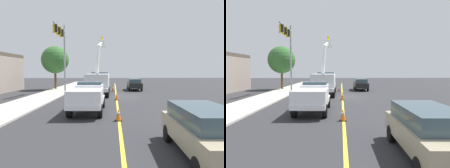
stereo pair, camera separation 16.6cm
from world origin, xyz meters
TOP-DOWN VIEW (x-y plane):
  - ground at (0.00, 0.00)m, footprint 120.00×120.00m
  - sidewalk_far_side at (0.36, 7.91)m, footprint 60.10×6.35m
  - lane_centre_stripe at (0.00, 0.00)m, footprint 49.95×2.46m
  - utility_bucket_truck at (2.07, 2.01)m, footprint 8.31×2.89m
  - service_pickup_truck at (-8.78, 2.52)m, footprint 5.69×2.40m
  - passing_minivan at (7.82, -3.12)m, footprint 4.88×2.13m
  - trailing_sedan at (-16.84, -1.99)m, footprint 4.88×2.13m
  - traffic_cone_leading at (-11.51, 0.58)m, footprint 0.40×0.40m
  - traffic_cone_mid_front at (-2.74, 0.13)m, footprint 0.40×0.40m
  - traffic_cone_mid_rear at (6.37, 0.09)m, footprint 0.40×0.40m
  - traffic_signal_mast at (4.10, 6.72)m, footprint 5.38×0.70m
  - street_tree_right at (9.38, 8.77)m, footprint 4.13×4.13m

SIDE VIEW (x-z plane):
  - ground at x=0.00m, z-range 0.00..0.00m
  - lane_centre_stripe at x=0.00m, z-range 0.00..0.01m
  - sidewalk_far_side at x=0.36m, z-range 0.00..0.12m
  - traffic_cone_leading at x=-11.51m, z-range -0.01..0.72m
  - traffic_cone_mid_rear at x=6.37m, z-range -0.01..0.73m
  - traffic_cone_mid_front at x=-2.74m, z-range -0.01..0.79m
  - passing_minivan at x=7.82m, z-range 0.13..1.82m
  - trailing_sedan at x=-16.84m, z-range 0.13..1.82m
  - service_pickup_truck at x=-8.78m, z-range 0.09..2.15m
  - utility_bucket_truck at x=2.07m, z-range -1.95..5.18m
  - street_tree_right at x=9.38m, z-range 1.22..7.83m
  - traffic_signal_mast at x=4.10m, z-range 1.80..10.73m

